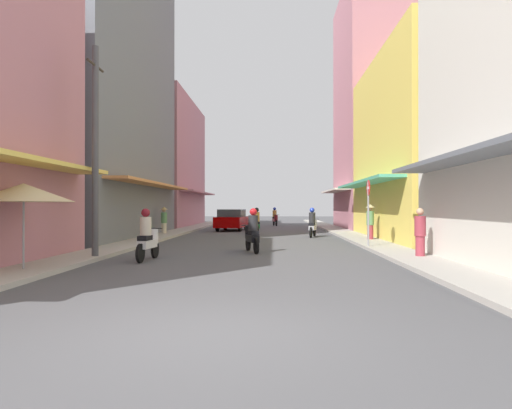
# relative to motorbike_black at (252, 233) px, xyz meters

# --- Properties ---
(ground_plane) EXTENTS (103.04, 103.04, 0.00)m
(ground_plane) POSITION_rel_motorbike_black_xyz_m (-0.10, 9.01, -0.70)
(ground_plane) COLOR #4C4C4F
(sidewalk_left) EXTENTS (1.51, 54.84, 0.12)m
(sidewalk_left) POSITION_rel_motorbike_black_xyz_m (-5.21, 9.01, -0.64)
(sidewalk_left) COLOR #ADA89E
(sidewalk_left) RESTS_ON ground
(sidewalk_right) EXTENTS (1.51, 54.84, 0.12)m
(sidewalk_right) POSITION_rel_motorbike_black_xyz_m (5.00, 9.01, -0.64)
(sidewalk_right) COLOR #ADA89E
(sidewalk_right) RESTS_ON ground
(building_left_mid) EXTENTS (7.05, 13.71, 16.54)m
(building_left_mid) POSITION_rel_motorbike_black_xyz_m (-8.96, 7.50, 7.56)
(building_left_mid) COLOR slate
(building_left_mid) RESTS_ON ground
(building_left_far) EXTENTS (7.05, 12.85, 10.46)m
(building_left_far) POSITION_rel_motorbike_black_xyz_m (-8.96, 21.61, 4.52)
(building_left_far) COLOR #B7727F
(building_left_far) RESTS_ON ground
(building_right_mid) EXTENTS (7.05, 11.98, 9.00)m
(building_right_mid) POSITION_rel_motorbike_black_xyz_m (8.75, 6.37, 3.79)
(building_right_mid) COLOR #EFD159
(building_right_mid) RESTS_ON ground
(building_right_far) EXTENTS (7.05, 9.13, 17.32)m
(building_right_far) POSITION_rel_motorbike_black_xyz_m (8.75, 17.26, 7.95)
(building_right_far) COLOR #B7727F
(building_right_far) RESTS_ON ground
(motorbike_black) EXTENTS (0.70, 1.76, 1.58)m
(motorbike_black) POSITION_rel_motorbike_black_xyz_m (0.00, 0.00, 0.00)
(motorbike_black) COLOR black
(motorbike_black) RESTS_ON ground
(motorbike_maroon) EXTENTS (0.59, 1.80, 1.58)m
(motorbike_maroon) POSITION_rel_motorbike_black_xyz_m (0.89, 22.38, 0.00)
(motorbike_maroon) COLOR black
(motorbike_maroon) RESTS_ON ground
(motorbike_green) EXTENTS (0.60, 1.80, 1.58)m
(motorbike_green) POSITION_rel_motorbike_black_xyz_m (-0.25, 10.23, 0.00)
(motorbike_green) COLOR black
(motorbike_green) RESTS_ON ground
(motorbike_silver) EXTENTS (0.65, 1.78, 1.58)m
(motorbike_silver) POSITION_rel_motorbike_black_xyz_m (2.86, 8.22, 0.00)
(motorbike_silver) COLOR black
(motorbike_silver) RESTS_ON ground
(motorbike_white) EXTENTS (0.55, 1.81, 1.58)m
(motorbike_white) POSITION_rel_motorbike_black_xyz_m (-3.05, -2.58, 0.00)
(motorbike_white) COLOR black
(motorbike_white) RESTS_ON ground
(parked_car) EXTENTS (2.16, 4.25, 1.45)m
(parked_car) POSITION_rel_motorbike_black_xyz_m (-2.07, 14.82, 0.04)
(parked_car) COLOR #8C0000
(parked_car) RESTS_ON ground
(pedestrian_midway) EXTENTS (0.34, 0.34, 1.59)m
(pedestrian_midway) POSITION_rel_motorbike_black_xyz_m (5.26, -2.06, 0.09)
(pedestrian_midway) COLOR #99333F
(pedestrian_midway) RESTS_ON ground
(pedestrian_far) EXTENTS (0.44, 0.44, 1.62)m
(pedestrian_far) POSITION_rel_motorbike_black_xyz_m (-5.43, 9.28, 0.21)
(pedestrian_far) COLOR beige
(pedestrian_far) RESTS_ON ground
(pedestrian_foreground) EXTENTS (0.44, 0.44, 1.75)m
(pedestrian_foreground) POSITION_rel_motorbike_black_xyz_m (5.27, 5.13, 0.28)
(pedestrian_foreground) COLOR #99333F
(pedestrian_foreground) RESTS_ON ground
(vendor_umbrella) EXTENTS (2.37, 2.37, 2.20)m
(vendor_umbrella) POSITION_rel_motorbike_black_xyz_m (-5.33, -5.34, 1.27)
(vendor_umbrella) COLOR #99999E
(vendor_umbrella) RESTS_ON ground
(utility_pole) EXTENTS (0.20, 1.20, 6.57)m
(utility_pole) POSITION_rel_motorbike_black_xyz_m (-4.71, -2.46, 2.66)
(utility_pole) COLOR #4C4C4F
(utility_pole) RESTS_ON ground
(street_sign_no_entry) EXTENTS (0.07, 0.60, 2.65)m
(street_sign_no_entry) POSITION_rel_motorbike_black_xyz_m (4.40, 1.38, 1.01)
(street_sign_no_entry) COLOR gray
(street_sign_no_entry) RESTS_ON ground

